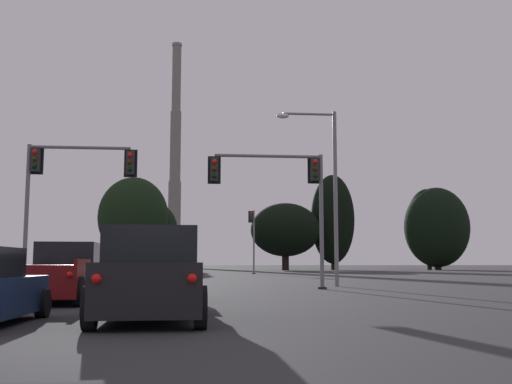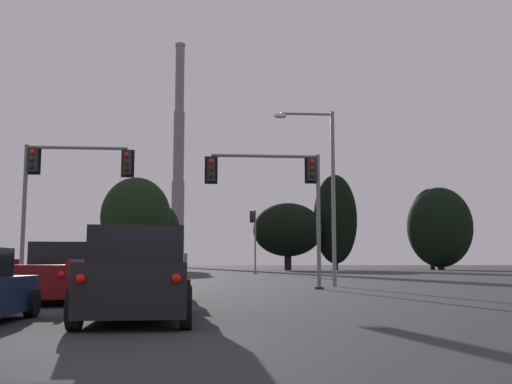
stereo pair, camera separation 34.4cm
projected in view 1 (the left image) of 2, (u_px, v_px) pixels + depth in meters
The scene contains 14 objects.
sedan_center_lane_front at pixel (160, 279), 18.40m from camera, with size 2.18×4.77×1.43m.
pickup_truck_left_lane_front at pixel (59, 274), 18.17m from camera, with size 2.37×5.57×1.82m.
suv_center_lane_second at pixel (152, 275), 12.30m from camera, with size 2.23×4.95×1.86m.
traffic_light_overhead_left at pixel (64, 179), 26.09m from camera, with size 4.84×0.50×6.30m.
traffic_light_overhead_right at pixel (284, 185), 26.71m from camera, with size 5.28×0.50×6.01m.
traffic_light_far_right at pixel (253, 232), 63.79m from camera, with size 0.78×0.50×6.74m.
street_lamp at pixel (326, 178), 29.95m from camera, with size 3.07×0.36×8.79m.
smokestack at pixel (175, 177), 157.06m from camera, with size 5.30×5.30×59.97m.
treeline_far_left at pixel (285, 230), 94.23m from camera, with size 10.96×9.86×10.56m.
treeline_far_right at pixel (437, 227), 99.36m from camera, with size 10.77×9.70×13.67m.
treeline_left_mid at pixel (149, 230), 92.24m from camera, with size 8.63×7.76×10.78m.
treeline_center_left at pixel (133, 217), 89.09m from camera, with size 10.37×9.34×13.93m.
treeline_right_mid at pixel (428, 223), 99.74m from camera, with size 7.08×6.37×13.51m.
treeline_center_right at pixel (333, 219), 97.50m from camera, with size 7.10×6.39×15.53m.
Camera 1 is at (1.06, -0.78, 1.15)m, focal length 42.00 mm.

